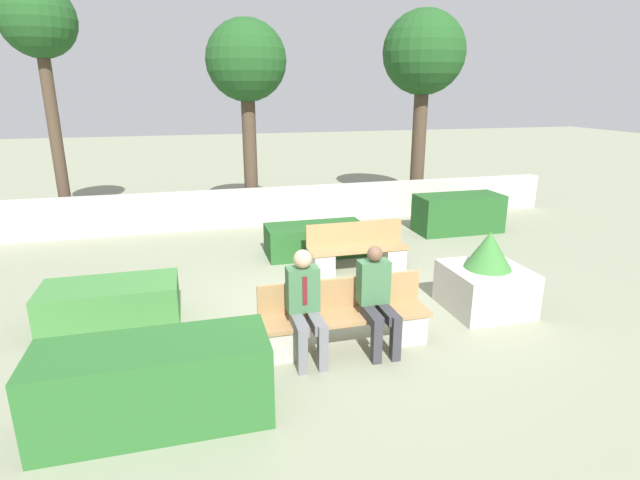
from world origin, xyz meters
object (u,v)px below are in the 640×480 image
(bench_front, at_px, (345,321))
(tree_center_right, at_px, (424,57))
(person_seated_woman, at_px, (377,295))
(planter_corner_left, at_px, (486,280))
(bench_left_side, at_px, (358,253))
(person_seated_man, at_px, (305,301))
(tree_center_left, at_px, (246,65))
(tree_leftmost, at_px, (39,28))

(bench_front, bearing_deg, tree_center_right, 58.73)
(person_seated_woman, relative_size, planter_corner_left, 1.09)
(person_seated_woman, bearing_deg, bench_left_side, 75.56)
(person_seated_man, xyz_separation_m, planter_corner_left, (2.84, 0.65, -0.27))
(bench_left_side, relative_size, person_seated_woman, 1.37)
(person_seated_man, bearing_deg, tree_center_right, 56.19)
(bench_left_side, height_order, person_seated_woman, person_seated_woman)
(bench_front, bearing_deg, person_seated_woman, -22.51)
(bench_left_side, height_order, person_seated_man, person_seated_man)
(bench_front, xyz_separation_m, bench_left_side, (1.05, 2.56, -0.01))
(bench_left_side, height_order, tree_center_left, tree_center_left)
(bench_front, distance_m, bench_left_side, 2.76)
(tree_center_left, distance_m, tree_center_right, 4.67)
(tree_leftmost, relative_size, tree_center_left, 1.13)
(tree_center_left, height_order, tree_center_right, tree_center_right)
(person_seated_woman, xyz_separation_m, tree_center_right, (4.00, 7.32, 3.19))
(bench_left_side, distance_m, planter_corner_left, 2.41)
(tree_center_left, xyz_separation_m, tree_center_right, (4.64, 0.50, 0.28))
(bench_left_side, bearing_deg, person_seated_woman, -116.14)
(tree_center_right, bearing_deg, person_seated_man, -123.81)
(bench_front, height_order, tree_leftmost, tree_leftmost)
(tree_leftmost, bearing_deg, person_seated_man, -60.63)
(person_seated_man, distance_m, tree_center_left, 7.40)
(tree_leftmost, bearing_deg, person_seated_woman, -55.45)
(planter_corner_left, height_order, tree_center_right, tree_center_right)
(person_seated_man, xyz_separation_m, tree_leftmost, (-3.98, 7.08, 3.57))
(tree_center_left, bearing_deg, planter_corner_left, -67.28)
(planter_corner_left, bearing_deg, person_seated_woman, -161.45)
(bench_front, distance_m, person_seated_man, 0.69)
(bench_left_side, relative_size, tree_center_right, 0.35)
(bench_left_side, distance_m, tree_center_right, 6.71)
(person_seated_man, bearing_deg, bench_left_side, 59.50)
(tree_leftmost, bearing_deg, bench_left_side, -38.15)
(person_seated_man, distance_m, tree_leftmost, 8.87)
(planter_corner_left, distance_m, tree_center_left, 7.39)
(tree_leftmost, bearing_deg, planter_corner_left, -43.31)
(planter_corner_left, bearing_deg, tree_leftmost, 136.69)
(bench_left_side, xyz_separation_m, person_seated_woman, (-0.70, -2.70, 0.39))
(bench_left_side, bearing_deg, tree_center_right, 42.65)
(person_seated_woman, relative_size, tree_center_left, 0.28)
(planter_corner_left, relative_size, tree_center_right, 0.23)
(person_seated_woman, bearing_deg, bench_front, 157.49)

